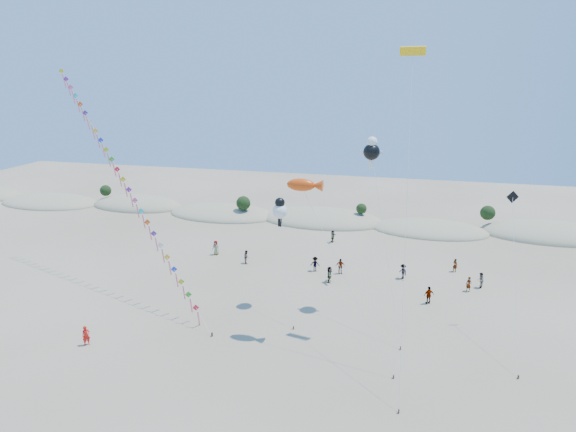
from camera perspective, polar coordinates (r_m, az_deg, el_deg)
The scene contains 10 objects.
ground at distance 34.98m, azimuth -9.89°, elevation -22.12°, with size 160.00×160.00×0.00m, color #7F6F58.
dune_ridge at distance 73.96m, azimuth 4.79°, elevation -0.53°, with size 145.30×11.49×5.57m.
kite_train at distance 51.71m, azimuth -19.18°, elevation 4.44°, with size 24.37×15.78×22.65m.
fish_kite at distance 38.72m, azimuth 2.04°, elevation 3.64°, with size 9.48×5.82×13.64m.
cartoon_kite_low at distance 44.95m, azimuth -0.97°, elevation 0.76°, with size 3.23×5.64×10.66m.
cartoon_kite_high at distance 44.20m, azimuth 9.90°, elevation 7.69°, with size 4.69×8.57×16.35m.
parafoil_kite at distance 39.86m, azimuth 14.54°, elevation 17.37°, with size 2.02×12.77×23.75m.
dark_kite at distance 43.96m, azimuth 25.20°, elevation -2.26°, with size 1.06×9.61×12.14m.
flyer_foreground at distance 44.34m, azimuth -22.81°, elevation -12.94°, with size 0.63×0.41×1.72m, color red.
beachgoers at distance 55.35m, azimuth 7.01°, elevation -5.75°, with size 31.61×16.83×1.81m.
Camera 1 is at (11.78, -24.78, 21.70)m, focal length 30.00 mm.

